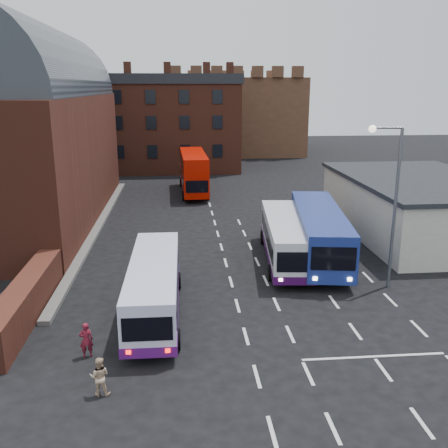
{
  "coord_description": "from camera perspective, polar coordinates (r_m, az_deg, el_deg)",
  "views": [
    {
      "loc": [
        -2.77,
        -20.64,
        10.71
      ],
      "look_at": [
        0.0,
        10.0,
        2.2
      ],
      "focal_mm": 40.0,
      "sensor_mm": 36.0,
      "label": 1
    }
  ],
  "objects": [
    {
      "name": "forecourt_wall",
      "position": [
        25.77,
        -21.71,
        -8.08
      ],
      "size": [
        1.2,
        10.0,
        1.8
      ],
      "primitive_type": "cube",
      "color": "#602B1E",
      "rests_on": "ground"
    },
    {
      "name": "ground",
      "position": [
        23.42,
        2.25,
        -11.77
      ],
      "size": [
        180.0,
        180.0,
        0.0
      ],
      "primitive_type": "plane",
      "color": "black"
    },
    {
      "name": "bus_blue",
      "position": [
        32.27,
        10.81,
        -0.69
      ],
      "size": [
        4.33,
        11.96,
        3.19
      ],
      "rotation": [
        0.0,
        0.0,
        3.0
      ],
      "color": "navy",
      "rests_on": "ground"
    },
    {
      "name": "castle_keep",
      "position": [
        87.21,
        0.63,
        12.36
      ],
      "size": [
        22.0,
        22.0,
        12.0
      ],
      "primitive_type": "cube",
      "color": "brown",
      "rests_on": "ground"
    },
    {
      "name": "bus_white_outbound",
      "position": [
        24.32,
        -7.99,
        -6.75
      ],
      "size": [
        2.55,
        9.84,
        2.68
      ],
      "rotation": [
        0.0,
        0.0,
        -0.01
      ],
      "color": "silver",
      "rests_on": "ground"
    },
    {
      "name": "pedestrian_red",
      "position": [
        21.55,
        -15.47,
        -12.65
      ],
      "size": [
        0.6,
        0.45,
        1.51
      ],
      "primitive_type": "imported",
      "rotation": [
        0.0,
        0.0,
        3.31
      ],
      "color": "maroon",
      "rests_on": "ground"
    },
    {
      "name": "street_lamp",
      "position": [
        27.72,
        18.51,
        3.44
      ],
      "size": [
        1.79,
        0.47,
        8.81
      ],
      "rotation": [
        0.0,
        0.0,
        -0.13
      ],
      "color": "slate",
      "rests_on": "ground"
    },
    {
      "name": "cream_building",
      "position": [
        39.86,
        21.47,
        1.98
      ],
      "size": [
        10.4,
        16.4,
        4.25
      ],
      "color": "beige",
      "rests_on": "ground"
    },
    {
      "name": "bus_red_double",
      "position": [
        51.55,
        -3.5,
        5.96
      ],
      "size": [
        2.85,
        10.52,
        4.18
      ],
      "rotation": [
        0.0,
        0.0,
        3.17
      ],
      "color": "#C00E00",
      "rests_on": "ground"
    },
    {
      "name": "railway_station",
      "position": [
        43.65,
        -22.48,
        10.28
      ],
      "size": [
        12.0,
        28.0,
        16.0
      ],
      "color": "#602B1E",
      "rests_on": "ground"
    },
    {
      "name": "pedestrian_beige",
      "position": [
        19.1,
        -14.04,
        -16.54
      ],
      "size": [
        0.75,
        0.6,
        1.46
      ],
      "primitive_type": "imported",
      "rotation": [
        0.0,
        0.0,
        3.07
      ],
      "color": "#CCAC89",
      "rests_on": "ground"
    },
    {
      "name": "brick_terrace",
      "position": [
        66.92,
        -8.06,
        10.85
      ],
      "size": [
        22.0,
        10.0,
        11.0
      ],
      "primitive_type": "cube",
      "color": "brown",
      "rests_on": "ground"
    },
    {
      "name": "bus_white_inbound",
      "position": [
        31.46,
        7.03,
        -1.39
      ],
      "size": [
        3.36,
        10.44,
        2.8
      ],
      "rotation": [
        0.0,
        0.0,
        3.04
      ],
      "color": "silver",
      "rests_on": "ground"
    }
  ]
}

